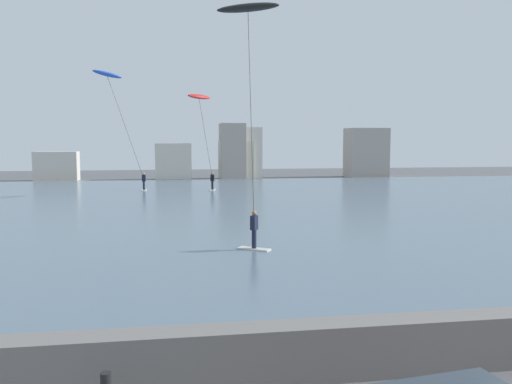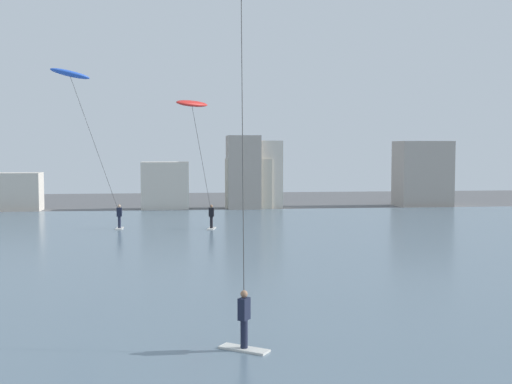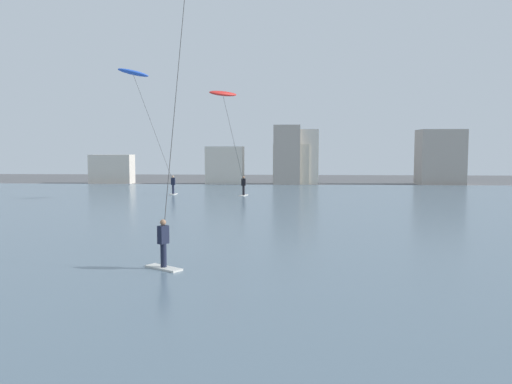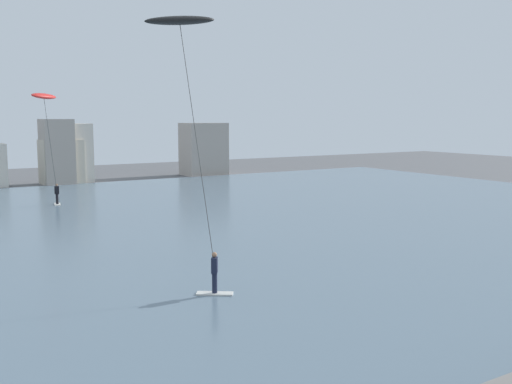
{
  "view_description": "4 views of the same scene",
  "coord_description": "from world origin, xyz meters",
  "views": [
    {
      "loc": [
        -5.68,
        -5.64,
        4.67
      ],
      "look_at": [
        -2.11,
        16.38,
        2.5
      ],
      "focal_mm": 37.44,
      "sensor_mm": 36.0,
      "label": 1
    },
    {
      "loc": [
        -3.95,
        -1.51,
        5.62
      ],
      "look_at": [
        -1.91,
        16.11,
        4.42
      ],
      "focal_mm": 46.45,
      "sensor_mm": 36.0,
      "label": 2
    },
    {
      "loc": [
        1.83,
        -0.64,
        4.07
      ],
      "look_at": [
        1.03,
        12.72,
        2.95
      ],
      "focal_mm": 36.53,
      "sensor_mm": 36.0,
      "label": 3
    },
    {
      "loc": [
        -12.27,
        -3.05,
        6.81
      ],
      "look_at": [
        -1.95,
        13.57,
        4.3
      ],
      "focal_mm": 40.82,
      "sensor_mm": 36.0,
      "label": 4
    }
  ],
  "objects": [
    {
      "name": "seawall_barrier",
      "position": [
        0.0,
        4.17,
        0.55
      ],
      "size": [
        60.0,
        0.7,
        1.1
      ],
      "primitive_type": "cube",
      "color": "slate",
      "rests_on": "ground"
    },
    {
      "name": "water_bay",
      "position": [
        0.0,
        30.87,
        0.05
      ],
      "size": [
        84.0,
        52.0,
        0.1
      ],
      "primitive_type": "cube",
      "color": "slate",
      "rests_on": "ground"
    },
    {
      "name": "far_shore_buildings",
      "position": [
        3.93,
        58.66,
        2.77
      ],
      "size": [
        42.51,
        4.66,
        6.67
      ],
      "color": "beige",
      "rests_on": "ground"
    },
    {
      "name": "kitesurfer_blue",
      "position": [
        -10.41,
        42.23,
        8.89
      ],
      "size": [
        4.36,
        3.27,
        10.62
      ],
      "color": "silver",
      "rests_on": "water_bay"
    },
    {
      "name": "kitesurfer_red",
      "position": [
        -2.95,
        40.28,
        7.17
      ],
      "size": [
        2.89,
        5.01,
        8.51
      ],
      "color": "silver",
      "rests_on": "water_bay"
    },
    {
      "name": "kitesurfer_black",
      "position": [
        -2.02,
        19.03,
        9.64
      ],
      "size": [
        3.07,
        4.68,
        10.98
      ],
      "color": "silver",
      "rests_on": "water_bay"
    }
  ]
}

